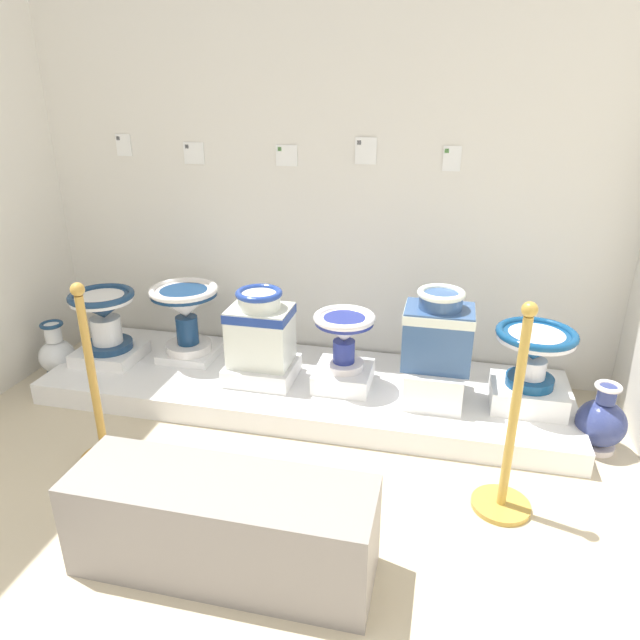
{
  "coord_description": "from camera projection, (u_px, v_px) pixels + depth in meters",
  "views": [
    {
      "loc": [
        2.59,
        -0.19,
        1.73
      ],
      "look_at": [
        1.91,
        2.73,
        0.51
      ],
      "focal_mm": 32.05,
      "sensor_mm": 36.0,
      "label": 1
    }
  ],
  "objects": [
    {
      "name": "stanchion_post_near_left",
      "position": [
        98.0,
        410.0,
        2.76
      ],
      "size": [
        0.24,
        0.24,
        0.94
      ],
      "color": "#C08F3C",
      "rests_on": "ground_plane"
    },
    {
      "name": "decorative_vase_companion",
      "position": [
        601.0,
        422.0,
        2.9
      ],
      "size": [
        0.25,
        0.25,
        0.37
      ],
      "color": "white",
      "rests_on": "ground_plane"
    },
    {
      "name": "info_placard_third",
      "position": [
        286.0,
        155.0,
        3.4
      ],
      "size": [
        0.13,
        0.01,
        0.12
      ],
      "color": "white"
    },
    {
      "name": "antique_toilet_broad_patterned",
      "position": [
        185.0,
        306.0,
        3.52
      ],
      "size": [
        0.42,
        0.42,
        0.43
      ],
      "color": "white",
      "rests_on": "plinth_block_broad_patterned"
    },
    {
      "name": "antique_toilet_squat_floral",
      "position": [
        344.0,
        331.0,
        3.19
      ],
      "size": [
        0.35,
        0.35,
        0.33
      ],
      "color": "white",
      "rests_on": "plinth_block_squat_floral"
    },
    {
      "name": "plinth_block_pale_glazed",
      "position": [
        110.0,
        354.0,
        3.62
      ],
      "size": [
        0.38,
        0.35,
        0.08
      ],
      "primitive_type": "cube",
      "color": "white",
      "rests_on": "display_platform"
    },
    {
      "name": "antique_toilet_slender_white",
      "position": [
        260.0,
        327.0,
        3.27
      ],
      "size": [
        0.36,
        0.28,
        0.45
      ],
      "color": "white",
      "rests_on": "plinth_block_slender_white"
    },
    {
      "name": "museum_bench",
      "position": [
        222.0,
        526.0,
        2.15
      ],
      "size": [
        1.15,
        0.36,
        0.4
      ],
      "primitive_type": "cube",
      "color": "gray",
      "rests_on": "ground_plane"
    },
    {
      "name": "decorative_vase_corner",
      "position": [
        57.0,
        354.0,
        3.65
      ],
      "size": [
        0.22,
        0.22,
        0.37
      ],
      "color": "navy",
      "rests_on": "ground_plane"
    },
    {
      "name": "plinth_block_broad_patterned",
      "position": [
        190.0,
        354.0,
        3.64
      ],
      "size": [
        0.34,
        0.29,
        0.05
      ],
      "primitive_type": "cube",
      "color": "white",
      "rests_on": "display_platform"
    },
    {
      "name": "antique_toilet_pale_glazed",
      "position": [
        103.0,
        311.0,
        3.51
      ],
      "size": [
        0.39,
        0.39,
        0.37
      ],
      "color": "navy",
      "rests_on": "plinth_block_pale_glazed"
    },
    {
      "name": "antique_toilet_leftmost",
      "position": [
        535.0,
        347.0,
        2.96
      ],
      "size": [
        0.41,
        0.41,
        0.32
      ],
      "color": "navy",
      "rests_on": "plinth_block_leftmost"
    },
    {
      "name": "display_platform",
      "position": [
        304.0,
        387.0,
        3.43
      ],
      "size": [
        3.07,
        0.9,
        0.13
      ],
      "primitive_type": "cube",
      "color": "white",
      "rests_on": "ground_plane"
    },
    {
      "name": "info_placard_fifth",
      "position": [
        452.0,
        158.0,
        3.2
      ],
      "size": [
        0.1,
        0.01,
        0.14
      ],
      "color": "white"
    },
    {
      "name": "stanchion_post_near_right",
      "position": [
        508.0,
        454.0,
        2.43
      ],
      "size": [
        0.26,
        0.26,
        0.98
      ],
      "color": "gold",
      "rests_on": "ground_plane"
    },
    {
      "name": "plinth_block_central_ornate",
      "position": [
        434.0,
        381.0,
        3.15
      ],
      "size": [
        0.31,
        0.38,
        0.2
      ],
      "primitive_type": "cube",
      "color": "white",
      "rests_on": "display_platform"
    },
    {
      "name": "antique_toilet_central_ornate",
      "position": [
        438.0,
        329.0,
        3.03
      ],
      "size": [
        0.37,
        0.28,
        0.43
      ],
      "color": "#38598C",
      "rests_on": "plinth_block_central_ornate"
    },
    {
      "name": "info_placard_fourth",
      "position": [
        366.0,
        151.0,
        3.29
      ],
      "size": [
        0.12,
        0.01,
        0.15
      ],
      "color": "white"
    },
    {
      "name": "info_placard_second",
      "position": [
        194.0,
        153.0,
        3.53
      ],
      "size": [
        0.13,
        0.01,
        0.13
      ],
      "color": "white"
    },
    {
      "name": "plinth_block_slender_white",
      "position": [
        262.0,
        370.0,
        3.38
      ],
      "size": [
        0.39,
        0.35,
        0.1
      ],
      "primitive_type": "cube",
      "color": "white",
      "rests_on": "display_platform"
    },
    {
      "name": "plinth_block_squat_floral",
      "position": [
        343.0,
        376.0,
        3.3
      ],
      "size": [
        0.32,
        0.33,
        0.11
      ],
      "primitive_type": "cube",
      "color": "white",
      "rests_on": "display_platform"
    },
    {
      "name": "plinth_block_leftmost",
      "position": [
        527.0,
        395.0,
        3.07
      ],
      "size": [
        0.38,
        0.31,
        0.13
      ],
      "primitive_type": "cube",
      "color": "white",
      "rests_on": "display_platform"
    },
    {
      "name": "wall_back",
      "position": [
        323.0,
        140.0,
        3.36
      ],
      "size": [
        3.81,
        0.06,
        2.89
      ],
      "primitive_type": "cube",
      "color": "silver",
      "rests_on": "ground_plane"
    },
    {
      "name": "info_placard_first",
      "position": [
        124.0,
        145.0,
        3.61
      ],
      "size": [
        0.1,
        0.01,
        0.13
      ],
      "color": "white"
    }
  ]
}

